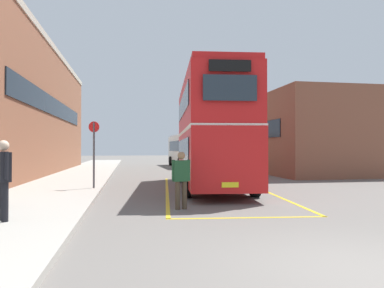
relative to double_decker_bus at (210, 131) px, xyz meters
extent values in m
plane|color=#66605B|center=(-0.11, 3.50, -2.51)|extent=(135.60, 135.60, 0.00)
cube|color=#A39E93|center=(-6.61, 5.90, -2.44)|extent=(4.00, 57.60, 0.14)
cube|color=#19232D|center=(-8.18, 8.74, 1.84)|extent=(0.06, 18.91, 1.10)
cube|color=brown|center=(9.05, 10.79, 0.19)|extent=(7.33, 15.97, 5.41)
cube|color=#19232D|center=(5.36, 10.79, 0.46)|extent=(0.06, 12.14, 1.10)
cylinder|color=black|center=(-0.94, 3.11, -2.01)|extent=(0.38, 1.02, 1.00)
cylinder|color=black|center=(1.52, 2.86, -2.01)|extent=(0.38, 1.02, 1.00)
cylinder|color=black|center=(-1.52, -2.86, -2.01)|extent=(0.38, 1.02, 1.00)
cylinder|color=black|center=(0.94, -3.11, -2.01)|extent=(0.38, 1.02, 1.00)
cube|color=red|center=(0.00, 0.00, -1.11)|extent=(3.32, 9.86, 2.10)
cube|color=red|center=(0.00, 0.00, 0.99)|extent=(3.31, 9.67, 2.10)
cube|color=red|center=(0.00, 0.00, 2.14)|extent=(3.20, 9.56, 0.20)
cube|color=white|center=(0.00, 0.00, -0.06)|extent=(3.34, 9.77, 0.14)
cube|color=#232D38|center=(-1.21, 0.12, -0.81)|extent=(0.81, 7.90, 0.84)
cube|color=#232D38|center=(-1.21, 0.12, 1.09)|extent=(0.81, 7.90, 0.84)
cube|color=#232D38|center=(1.21, -0.12, -0.81)|extent=(0.81, 7.90, 0.84)
cube|color=#232D38|center=(1.21, -0.12, 1.09)|extent=(0.81, 7.90, 0.84)
cube|color=#232D38|center=(-0.48, -4.83, 1.09)|extent=(1.67, 0.20, 0.80)
cube|color=black|center=(-0.48, -4.83, 1.77)|extent=(1.31, 0.17, 0.36)
cube|color=#232D38|center=(0.47, 4.83, -0.71)|extent=(1.91, 0.23, 1.00)
cube|color=yellow|center=(-0.48, -4.83, -1.88)|extent=(0.52, 0.08, 0.16)
cylinder|color=black|center=(0.59, 20.72, -2.05)|extent=(0.29, 0.93, 0.92)
cylinder|color=black|center=(3.13, 20.81, -2.05)|extent=(0.29, 0.93, 0.92)
cylinder|color=black|center=(0.78, 15.38, -2.05)|extent=(0.29, 0.93, 0.92)
cylinder|color=black|center=(3.32, 15.47, -2.05)|extent=(0.29, 0.93, 0.92)
cube|color=silver|center=(1.95, 18.10, -0.91)|extent=(2.78, 8.99, 2.60)
cube|color=silver|center=(1.95, 18.10, 0.45)|extent=(2.62, 8.63, 0.12)
cube|color=#232D38|center=(0.70, 18.05, -0.56)|extent=(0.28, 7.12, 0.96)
cube|color=#232D38|center=(3.20, 18.14, -0.56)|extent=(0.28, 7.12, 0.96)
cube|color=#232D38|center=(1.80, 22.57, -0.61)|extent=(1.97, 0.11, 1.10)
cylinder|color=#473828|center=(-1.94, -5.22, -2.11)|extent=(0.14, 0.14, 0.80)
cylinder|color=#473828|center=(-2.15, -5.26, -2.11)|extent=(0.14, 0.14, 0.80)
cube|color=#1E4728|center=(-2.05, -5.24, -1.41)|extent=(0.50, 0.31, 0.60)
cylinder|color=#1E4728|center=(-1.82, -5.19, -1.38)|extent=(0.09, 0.09, 0.57)
cylinder|color=#1E4728|center=(-2.27, -5.29, -1.38)|extent=(0.09, 0.09, 0.57)
sphere|color=#8C6647|center=(-2.04, -5.26, -0.97)|extent=(0.22, 0.22, 0.22)
cylinder|color=black|center=(-6.18, -6.97, -1.94)|extent=(0.14, 0.14, 0.87)
cylinder|color=black|center=(-6.28, -6.77, -1.94)|extent=(0.14, 0.14, 0.87)
cube|color=black|center=(-6.23, -6.87, -1.18)|extent=(0.42, 0.55, 0.65)
cylinder|color=black|center=(-6.12, -7.10, -1.14)|extent=(0.09, 0.09, 0.62)
cylinder|color=black|center=(-6.35, -6.64, -1.14)|extent=(0.09, 0.09, 0.62)
sphere|color=beige|center=(-6.25, -6.88, -0.70)|extent=(0.24, 0.24, 0.24)
cylinder|color=#4C4C51|center=(-4.92, -0.49, -1.05)|extent=(0.08, 0.08, 2.65)
cylinder|color=red|center=(-4.92, -0.49, 0.10)|extent=(0.43, 0.14, 0.44)
cube|color=gold|center=(-1.99, -0.77, -2.51)|extent=(1.26, 11.63, 0.01)
cube|color=gold|center=(1.99, -1.16, -2.51)|extent=(1.26, 11.63, 0.01)
cube|color=gold|center=(-0.57, -6.78, -2.51)|extent=(4.10, 0.52, 0.01)
camera|label=1|loc=(-3.50, -15.40, -0.76)|focal=33.51mm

